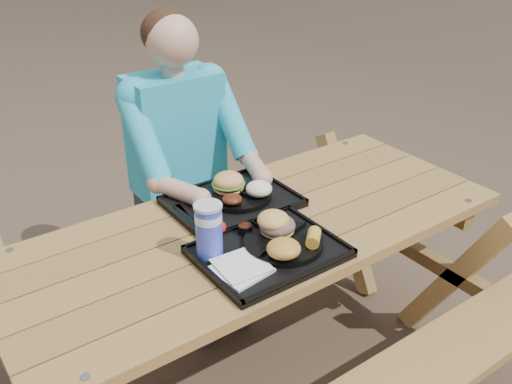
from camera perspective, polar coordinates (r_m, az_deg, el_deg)
ground at (r=2.49m, az=0.00°, el=-18.11°), size 60.00×60.00×0.00m
picnic_table at (r=2.23m, az=0.00°, el=-11.48°), size 1.80×1.49×0.75m
tray_near at (r=1.85m, az=1.28°, el=-6.08°), size 0.45×0.35×0.02m
tray_far at (r=2.13m, az=-2.38°, el=-1.05°), size 0.45×0.35×0.02m
plate_near at (r=1.86m, az=2.74°, el=-5.08°), size 0.26×0.26×0.02m
plate_far at (r=2.14m, az=-1.87°, el=-0.25°), size 0.26×0.26×0.02m
napkin_stack at (r=1.75m, az=-1.56°, el=-7.67°), size 0.17×0.17×0.02m
soda_cup at (r=1.78m, az=-4.73°, el=-3.93°), size 0.08×0.08×0.17m
condiment_bbq at (r=1.92m, az=-1.10°, el=-3.71°), size 0.05×0.05×0.03m
condiment_mustard at (r=1.95m, az=0.43°, el=-3.25°), size 0.05×0.05×0.03m
sandwich at (r=1.87m, az=2.18°, el=-2.47°), size 0.11×0.11×0.12m
mac_cheese at (r=1.77m, az=2.79°, el=-5.67°), size 0.11×0.11×0.05m
corn_cob at (r=1.84m, az=5.77°, el=-4.55°), size 0.11×0.11×0.04m
cutlery_far at (r=2.04m, az=-6.52°, el=-2.15°), size 0.04×0.18×0.01m
burger at (r=2.13m, az=-2.79°, el=1.52°), size 0.12×0.12×0.10m
baked_beans at (r=2.05m, az=-2.41°, el=-0.73°), size 0.07×0.07×0.03m
potato_salad at (r=2.10m, az=0.31°, el=0.34°), size 0.10×0.10×0.05m
diner at (r=2.55m, az=-7.51°, el=0.91°), size 0.48×0.84×1.28m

